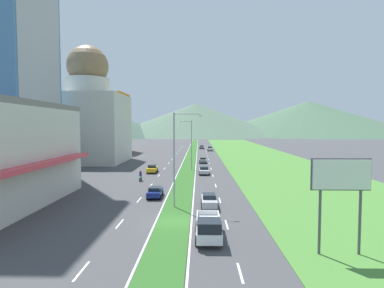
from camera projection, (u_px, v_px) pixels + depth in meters
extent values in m
plane|color=#424244|center=(174.00, 222.00, 30.17)|extent=(600.00, 600.00, 0.00)
cube|color=#2D6023|center=(190.00, 158.00, 90.05)|extent=(3.20, 240.00, 0.06)
cube|color=#477F33|center=(262.00, 158.00, 89.59)|extent=(24.00, 240.00, 0.06)
cube|color=silver|center=(81.00, 271.00, 19.94)|extent=(0.16, 2.80, 0.01)
cube|color=silver|center=(120.00, 224.00, 29.56)|extent=(0.16, 2.80, 0.01)
cube|color=silver|center=(139.00, 200.00, 39.18)|extent=(0.16, 2.80, 0.01)
cube|color=silver|center=(151.00, 185.00, 48.80)|extent=(0.16, 2.80, 0.01)
cube|color=silver|center=(159.00, 175.00, 58.42)|extent=(0.16, 2.80, 0.01)
cube|color=silver|center=(165.00, 169.00, 68.05)|extent=(0.16, 2.80, 0.01)
cube|color=silver|center=(169.00, 163.00, 77.67)|extent=(0.16, 2.80, 0.01)
cube|color=silver|center=(172.00, 159.00, 87.29)|extent=(0.16, 2.80, 0.01)
cube|color=silver|center=(175.00, 156.00, 96.91)|extent=(0.16, 2.80, 0.01)
cube|color=silver|center=(177.00, 153.00, 106.53)|extent=(0.16, 2.80, 0.01)
cube|color=silver|center=(179.00, 151.00, 116.15)|extent=(0.16, 2.80, 0.01)
cube|color=silver|center=(180.00, 149.00, 125.77)|extent=(0.16, 2.80, 0.01)
cube|color=silver|center=(182.00, 147.00, 135.39)|extent=(0.16, 2.80, 0.01)
cube|color=silver|center=(183.00, 146.00, 145.02)|extent=(0.16, 2.80, 0.01)
cube|color=silver|center=(240.00, 273.00, 19.71)|extent=(0.16, 2.80, 0.01)
cube|color=silver|center=(227.00, 225.00, 29.33)|extent=(0.16, 2.80, 0.01)
cube|color=silver|center=(220.00, 200.00, 38.95)|extent=(0.16, 2.80, 0.01)
cube|color=silver|center=(216.00, 186.00, 48.57)|extent=(0.16, 2.80, 0.01)
cube|color=silver|center=(213.00, 176.00, 58.20)|extent=(0.16, 2.80, 0.01)
cube|color=silver|center=(211.00, 169.00, 67.82)|extent=(0.16, 2.80, 0.01)
cube|color=silver|center=(209.00, 163.00, 77.44)|extent=(0.16, 2.80, 0.01)
cube|color=silver|center=(208.00, 159.00, 87.06)|extent=(0.16, 2.80, 0.01)
cube|color=silver|center=(207.00, 156.00, 96.68)|extent=(0.16, 2.80, 0.01)
cube|color=silver|center=(207.00, 153.00, 106.30)|extent=(0.16, 2.80, 0.01)
cube|color=silver|center=(206.00, 151.00, 115.92)|extent=(0.16, 2.80, 0.01)
cube|color=silver|center=(205.00, 149.00, 125.54)|extent=(0.16, 2.80, 0.01)
cube|color=silver|center=(205.00, 147.00, 135.17)|extent=(0.16, 2.80, 0.01)
cube|color=silver|center=(205.00, 146.00, 144.79)|extent=(0.16, 2.80, 0.01)
cube|color=silver|center=(184.00, 158.00, 90.09)|extent=(0.16, 240.00, 0.01)
cube|color=silver|center=(196.00, 158.00, 90.01)|extent=(0.16, 240.00, 0.01)
cube|color=#D83847|center=(34.00, 165.00, 32.84)|extent=(2.82, 24.78, 0.60)
cube|color=#B2B2B7|center=(40.00, 15.00, 58.34)|extent=(0.10, 15.58, 55.69)
cube|color=beige|center=(89.00, 128.00, 80.11)|extent=(18.20, 18.20, 17.39)
cylinder|color=beige|center=(88.00, 87.00, 79.49)|extent=(10.90, 10.90, 4.15)
sphere|color=olive|center=(88.00, 66.00, 79.19)|extent=(10.38, 10.38, 10.38)
cube|color=orange|center=(106.00, 123.00, 110.47)|extent=(14.21, 14.21, 20.95)
cone|color=#3D5647|center=(66.00, 117.00, 279.43)|extent=(194.48, 194.48, 35.55)
cone|color=#516B56|center=(196.00, 120.00, 300.33)|extent=(169.63, 169.63, 31.19)
cone|color=#47664C|center=(308.00, 118.00, 319.08)|extent=(210.68, 210.68, 34.87)
cylinder|color=#99999E|center=(174.00, 160.00, 35.27)|extent=(0.18, 0.18, 10.85)
cylinder|color=#99999E|center=(188.00, 114.00, 34.92)|extent=(3.06, 0.12, 0.10)
ellipsoid|color=silver|center=(201.00, 116.00, 34.89)|extent=(0.56, 0.28, 0.20)
cylinder|color=#99999E|center=(192.00, 145.00, 65.32)|extent=(0.18, 0.18, 10.46)
cylinder|color=#99999E|center=(186.00, 121.00, 65.04)|extent=(2.42, 0.13, 0.10)
ellipsoid|color=silver|center=(180.00, 122.00, 65.06)|extent=(0.56, 0.28, 0.20)
cylinder|color=#4C4C51|center=(320.00, 222.00, 22.35)|extent=(0.20, 0.20, 4.82)
cylinder|color=#4C4C51|center=(360.00, 222.00, 22.29)|extent=(0.20, 0.20, 4.82)
cube|color=silver|center=(342.00, 175.00, 22.02)|extent=(4.09, 0.16, 2.13)
cube|color=#4C4C51|center=(341.00, 174.00, 22.14)|extent=(4.29, 0.08, 2.33)
cube|color=slate|center=(203.00, 160.00, 78.24)|extent=(1.72, 4.06, 0.65)
cube|color=black|center=(203.00, 158.00, 78.37)|extent=(1.48, 1.79, 0.41)
cylinder|color=black|center=(206.00, 162.00, 76.98)|extent=(0.22, 0.64, 0.64)
cylinder|color=black|center=(200.00, 162.00, 77.02)|extent=(0.22, 0.64, 0.64)
cylinder|color=black|center=(206.00, 161.00, 79.49)|extent=(0.22, 0.64, 0.64)
cylinder|color=black|center=(200.00, 161.00, 79.53)|extent=(0.22, 0.64, 0.64)
cube|color=#B2B2B7|center=(204.00, 171.00, 60.27)|extent=(1.85, 4.71, 0.61)
cube|color=black|center=(204.00, 168.00, 60.42)|extent=(1.59, 2.07, 0.52)
cylinder|color=black|center=(209.00, 174.00, 58.81)|extent=(0.22, 0.64, 0.64)
cylinder|color=black|center=(199.00, 173.00, 58.85)|extent=(0.22, 0.64, 0.64)
cylinder|color=black|center=(208.00, 171.00, 61.72)|extent=(0.22, 0.64, 0.64)
cylinder|color=black|center=(199.00, 171.00, 61.76)|extent=(0.22, 0.64, 0.64)
cube|color=yellow|center=(152.00, 169.00, 62.21)|extent=(1.72, 4.53, 0.74)
cube|color=black|center=(152.00, 166.00, 61.99)|extent=(1.48, 1.99, 0.53)
cylinder|color=black|center=(149.00, 170.00, 63.65)|extent=(0.22, 0.64, 0.64)
cylinder|color=black|center=(157.00, 170.00, 63.61)|extent=(0.22, 0.64, 0.64)
cylinder|color=black|center=(147.00, 172.00, 60.85)|extent=(0.22, 0.64, 0.64)
cylinder|color=black|center=(156.00, 172.00, 60.81)|extent=(0.22, 0.64, 0.64)
cube|color=navy|center=(155.00, 192.00, 40.59)|extent=(1.71, 4.03, 0.63)
cube|color=black|center=(155.00, 189.00, 40.40)|extent=(1.47, 1.77, 0.44)
cylinder|color=black|center=(150.00, 193.00, 41.87)|extent=(0.22, 0.64, 0.64)
cylinder|color=black|center=(162.00, 193.00, 41.83)|extent=(0.22, 0.64, 0.64)
cylinder|color=black|center=(147.00, 197.00, 39.38)|extent=(0.22, 0.64, 0.64)
cylinder|color=black|center=(160.00, 197.00, 39.34)|extent=(0.22, 0.64, 0.64)
cube|color=#B2B2B7|center=(209.00, 201.00, 35.71)|extent=(1.72, 4.26, 0.70)
cube|color=black|center=(209.00, 196.00, 35.84)|extent=(1.48, 1.87, 0.46)
cylinder|color=black|center=(217.00, 207.00, 34.39)|extent=(0.22, 0.64, 0.64)
cylinder|color=black|center=(202.00, 207.00, 34.43)|extent=(0.22, 0.64, 0.64)
cylinder|color=black|center=(216.00, 201.00, 37.03)|extent=(0.22, 0.64, 0.64)
cylinder|color=black|center=(202.00, 201.00, 37.06)|extent=(0.22, 0.64, 0.64)
cube|color=slate|center=(202.00, 147.00, 127.59)|extent=(1.79, 4.61, 0.65)
cube|color=black|center=(202.00, 146.00, 127.74)|extent=(1.54, 2.03, 0.43)
cylinder|color=black|center=(204.00, 148.00, 126.16)|extent=(0.22, 0.64, 0.64)
cylinder|color=black|center=(200.00, 148.00, 126.20)|extent=(0.22, 0.64, 0.64)
cylinder|color=black|center=(204.00, 148.00, 129.01)|extent=(0.22, 0.64, 0.64)
cylinder|color=black|center=(200.00, 148.00, 129.05)|extent=(0.22, 0.64, 0.64)
cube|color=#B2B2B7|center=(210.00, 149.00, 116.74)|extent=(1.77, 4.77, 0.77)
cube|color=black|center=(210.00, 147.00, 116.89)|extent=(1.52, 2.10, 0.52)
cylinder|color=black|center=(212.00, 150.00, 115.27)|extent=(0.22, 0.64, 0.64)
cylinder|color=black|center=(208.00, 150.00, 115.30)|extent=(0.22, 0.64, 0.64)
cylinder|color=black|center=(212.00, 150.00, 118.22)|extent=(0.22, 0.64, 0.64)
cylinder|color=black|center=(208.00, 150.00, 118.26)|extent=(0.22, 0.64, 0.64)
cube|color=silver|center=(208.00, 229.00, 25.75)|extent=(2.00, 5.40, 0.80)
cube|color=black|center=(209.00, 225.00, 24.10)|extent=(1.84, 2.00, 0.80)
cube|color=silver|center=(219.00, 218.00, 26.79)|extent=(0.10, 3.20, 0.44)
cube|color=silver|center=(197.00, 217.00, 26.83)|extent=(0.10, 3.20, 0.44)
cube|color=silver|center=(208.00, 213.00, 28.36)|extent=(1.84, 0.10, 0.44)
cylinder|color=black|center=(221.00, 241.00, 24.13)|extent=(0.26, 0.80, 0.80)
cylinder|color=black|center=(197.00, 241.00, 24.18)|extent=(0.26, 0.80, 0.80)
cylinder|color=black|center=(219.00, 227.00, 27.37)|extent=(0.26, 0.80, 0.80)
cylinder|color=black|center=(197.00, 227.00, 27.41)|extent=(0.26, 0.80, 0.80)
cylinder|color=black|center=(141.00, 178.00, 53.35)|extent=(0.10, 0.60, 0.60)
cylinder|color=black|center=(140.00, 180.00, 51.96)|extent=(0.12, 0.60, 0.60)
cube|color=#0C5128|center=(141.00, 178.00, 52.65)|extent=(0.20, 1.12, 0.25)
ellipsoid|color=#0C5128|center=(141.00, 176.00, 52.82)|extent=(0.24, 0.44, 0.24)
cube|color=navy|center=(141.00, 174.00, 52.50)|extent=(0.36, 0.28, 0.70)
sphere|color=red|center=(141.00, 171.00, 52.53)|extent=(0.26, 0.26, 0.26)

